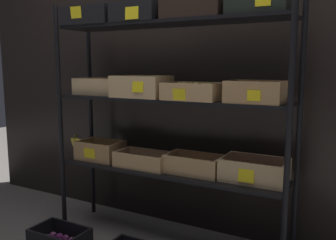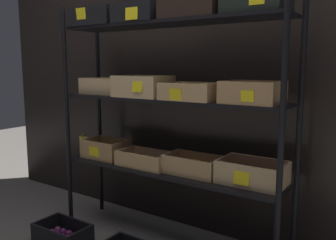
% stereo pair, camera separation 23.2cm
% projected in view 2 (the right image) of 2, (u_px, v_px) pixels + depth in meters
% --- Properties ---
extents(storefront_wall, '(3.96, 0.12, 2.45)m').
position_uv_depth(storefront_wall, '(197.00, 59.00, 2.56)').
color(storefront_wall, black).
rests_on(storefront_wall, ground_plane).
extents(display_rack, '(1.67, 0.36, 1.58)m').
position_uv_depth(display_rack, '(168.00, 96.00, 2.30)').
color(display_rack, black).
rests_on(display_rack, ground_plane).
extents(crate_ground_plum, '(0.37, 0.23, 0.13)m').
position_uv_depth(crate_ground_plum, '(63.00, 236.00, 2.45)').
color(crate_ground_plum, black).
rests_on(crate_ground_plum, ground_plane).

